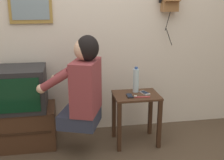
{
  "coord_description": "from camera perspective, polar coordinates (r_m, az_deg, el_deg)",
  "views": [
    {
      "loc": [
        -0.34,
        -1.96,
        1.54
      ],
      "look_at": [
        0.11,
        0.68,
        0.74
      ],
      "focal_mm": 45.0,
      "sensor_mm": 36.0,
      "label": 1
    }
  ],
  "objects": [
    {
      "name": "person",
      "position": [
        2.69,
        -5.89,
        -0.98
      ],
      "size": [
        0.63,
        0.55,
        0.89
      ],
      "rotation": [
        0.0,
        0.0,
        1.22
      ],
      "color": "#2D3347",
      "rests_on": "ground_plane"
    },
    {
      "name": "side_table",
      "position": [
        3.01,
        4.9,
        -5.47
      ],
      "size": [
        0.47,
        0.37,
        0.55
      ],
      "color": "#422819",
      "rests_on": "ground_plane"
    },
    {
      "name": "toothbrush",
      "position": [
        2.87,
        5.91,
        -3.42
      ],
      "size": [
        0.16,
        0.03,
        0.02
      ],
      "rotation": [
        0.0,
        0.0,
        1.44
      ],
      "color": "#D83F4C",
      "rests_on": "side_table"
    },
    {
      "name": "wall_back",
      "position": [
        3.16,
        -3.54,
        11.76
      ],
      "size": [
        6.8,
        0.05,
        2.55
      ],
      "color": "beige",
      "rests_on": "ground_plane"
    },
    {
      "name": "water_bottle",
      "position": [
        3.0,
        4.87,
        -0.04
      ],
      "size": [
        0.06,
        0.06,
        0.28
      ],
      "color": "silver",
      "rests_on": "side_table"
    },
    {
      "name": "cell_phone_spare",
      "position": [
        3.0,
        6.64,
        -2.59
      ],
      "size": [
        0.1,
        0.14,
        0.01
      ],
      "rotation": [
        0.0,
        0.0,
        0.34
      ],
      "color": "silver",
      "rests_on": "side_table"
    },
    {
      "name": "tv_stand",
      "position": [
        3.19,
        -17.86,
        -8.97
      ],
      "size": [
        0.71,
        0.45,
        0.42
      ],
      "color": "#422819",
      "rests_on": "ground_plane"
    },
    {
      "name": "cell_phone_held",
      "position": [
        2.9,
        3.61,
        -3.21
      ],
      "size": [
        0.06,
        0.13,
        0.01
      ],
      "rotation": [
        0.0,
        0.0,
        -0.03
      ],
      "color": "black",
      "rests_on": "side_table"
    },
    {
      "name": "television",
      "position": [
        3.02,
        -18.13,
        -1.69
      ],
      "size": [
        0.51,
        0.45,
        0.44
      ],
      "color": "#232326",
      "rests_on": "tv_stand"
    }
  ]
}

